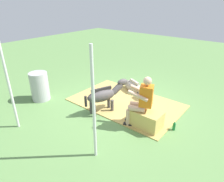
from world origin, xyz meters
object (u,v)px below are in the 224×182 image
Objects in this scene: tent_pole_right at (9,85)px; tent_pole_left at (94,107)px; pony_lying at (134,87)px; water_barrel at (40,86)px; pony_standing at (104,95)px; soda_bottle at (174,126)px; person_seated at (141,100)px; hay_bale at (146,119)px.

tent_pole_left is at bearing -167.39° from tent_pole_right.
tent_pole_right reaches higher than pony_lying.
water_barrel reaches higher than pony_lying.
water_barrel is 0.39× the size of tent_pole_right.
soda_bottle is (-1.91, -0.40, -0.41)m from pony_standing.
soda_bottle is 0.11× the size of tent_pole_right.
person_seated reaches higher than soda_bottle.
pony_lying is (1.34, -1.51, -0.04)m from hay_bale.
pony_standing reaches higher than hay_bale.
tent_pole_right is (1.21, 1.93, 0.63)m from pony_standing.
soda_bottle is at bearing -168.13° from pony_standing.
water_barrel is at bearing -55.06° from tent_pole_right.
tent_pole_right is at bearing 71.75° from pony_lying.
pony_lying is at bearing -88.51° from pony_standing.
water_barrel is at bearing 13.14° from person_seated.
water_barrel is (3.21, 0.75, -0.28)m from person_seated.
hay_bale is at bearing -100.76° from tent_pole_left.
person_seated is 0.58× the size of tent_pole_left.
soda_bottle is (-0.61, -0.31, -0.11)m from hay_bale.
tent_pole_left is at bearing 166.49° from water_barrel.
hay_bale is 0.84× the size of water_barrel.
tent_pole_left is at bearing 84.77° from person_seated.
pony_standing reaches higher than pony_lying.
pony_lying is at bearing -108.25° from tent_pole_right.
pony_standing is 2.37m from tent_pole_right.
tent_pole_left reaches higher than water_barrel.
tent_pole_left is at bearing 79.24° from hay_bale.
person_seated is at bearing -177.57° from pony_standing.
soda_bottle is 4.14m from water_barrel.
person_seated reaches higher than pony_standing.
hay_bale is 0.57× the size of person_seated.
water_barrel reaches higher than soda_bottle.
person_seated is at bearing -95.23° from tent_pole_left.
pony_standing is 1.44× the size of water_barrel.
tent_pole_left is (0.29, 1.53, 0.92)m from hay_bale.
water_barrel reaches higher than hay_bale.
soda_bottle is (-1.95, 1.20, -0.07)m from pony_lying.
hay_bale is 3.35m from tent_pole_right.
pony_standing is 1.86m from tent_pole_left.
water_barrel is at bearing 18.72° from pony_standing.
water_barrel is at bearing 13.23° from hay_bale.
hay_bale is 0.53m from person_seated.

